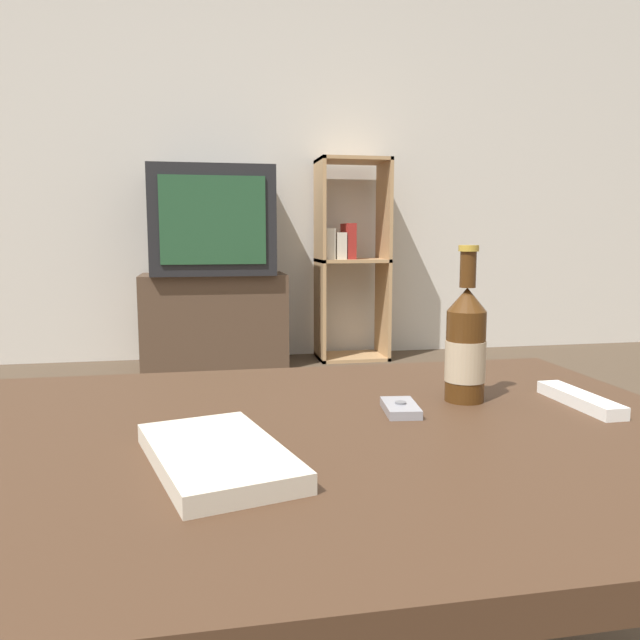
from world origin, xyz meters
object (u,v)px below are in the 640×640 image
object	(u,v)px
television	(212,221)
cell_phone	(401,408)
table_book	(217,456)
bookshelf	(349,257)
beer_bottle	(466,346)
remote_control	(580,399)
tv_stand	(214,320)

from	to	relation	value
television	cell_phone	size ratio (longest dim) A/B	6.95
table_book	bookshelf	bearing A→B (deg)	59.08
bookshelf	beer_bottle	bearing A→B (deg)	-99.42
television	remote_control	distance (m)	2.77
table_book	television	bearing A→B (deg)	74.36
beer_bottle	cell_phone	size ratio (longest dim) A/B	2.66
tv_stand	remote_control	xyz separation A→B (m)	(0.53, -2.70, 0.22)
tv_stand	cell_phone	bearing A→B (deg)	-85.10
tv_stand	bookshelf	xyz separation A→B (m)	(0.80, 0.06, 0.35)
cell_phone	beer_bottle	bearing A→B (deg)	27.54
remote_control	television	bearing A→B (deg)	99.77
tv_stand	remote_control	distance (m)	2.76
tv_stand	beer_bottle	xyz separation A→B (m)	(0.36, -2.64, 0.30)
television	cell_phone	world-z (taller)	television
tv_stand	beer_bottle	world-z (taller)	beer_bottle
television	beer_bottle	world-z (taller)	television
television	cell_phone	bearing A→B (deg)	-85.10
bookshelf	beer_bottle	size ratio (longest dim) A/B	4.64
beer_bottle	remote_control	size ratio (longest dim) A/B	1.38
tv_stand	television	size ratio (longest dim) A/B	1.21
bookshelf	table_book	bearing A→B (deg)	-106.37
television	table_book	xyz separation A→B (m)	(-0.05, -2.86, -0.34)
television	bookshelf	bearing A→B (deg)	4.29
television	remote_control	bearing A→B (deg)	-78.97
tv_stand	table_book	bearing A→B (deg)	-91.09
cell_phone	remote_control	distance (m)	0.30
cell_phone	remote_control	bearing A→B (deg)	3.85
remote_control	cell_phone	bearing A→B (deg)	175.63
beer_bottle	table_book	world-z (taller)	beer_bottle
remote_control	table_book	bearing A→B (deg)	-165.95
beer_bottle	cell_phone	bearing A→B (deg)	-159.42
bookshelf	tv_stand	bearing A→B (deg)	-175.98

